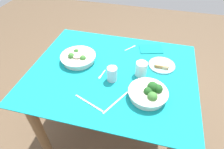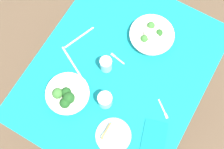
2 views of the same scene
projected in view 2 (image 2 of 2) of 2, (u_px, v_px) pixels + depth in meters
The scene contains 12 objects.
ground_plane at pixel (117, 102), 2.41m from camera, with size 6.00×6.00×0.00m, color brown.
dining_table at pixel (119, 79), 1.80m from camera, with size 1.13×0.92×0.78m.
broccoli_bowl_far at pixel (152, 35), 1.70m from camera, with size 0.25×0.25×0.08m.
broccoli_bowl_near at pixel (67, 95), 1.59m from camera, with size 0.23×0.23×0.10m.
bread_side_plate at pixel (113, 135), 1.54m from camera, with size 0.19×0.19×0.03m.
water_glass_center at pixel (106, 64), 1.63m from camera, with size 0.07×0.07×0.10m, color silver.
water_glass_side at pixel (105, 100), 1.56m from camera, with size 0.08×0.08×0.10m, color silver.
fork_by_far_bowl at pixel (163, 110), 1.60m from camera, with size 0.08×0.09×0.00m.
fork_by_near_bowl at pixel (117, 58), 1.69m from camera, with size 0.03×0.10×0.00m.
table_knife_left at pixel (79, 37), 1.73m from camera, with size 0.21×0.01×0.00m, color #B7B7BC.
table_knife_right at pixel (72, 62), 1.68m from camera, with size 0.22×0.01×0.00m, color #B7B7BC.
napkin_folded_upper at pixel (154, 138), 1.55m from camera, with size 0.18×0.12×0.01m, color #0F777D.
Camera 2 is at (0.49, 0.23, 2.36)m, focal length 48.11 mm.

